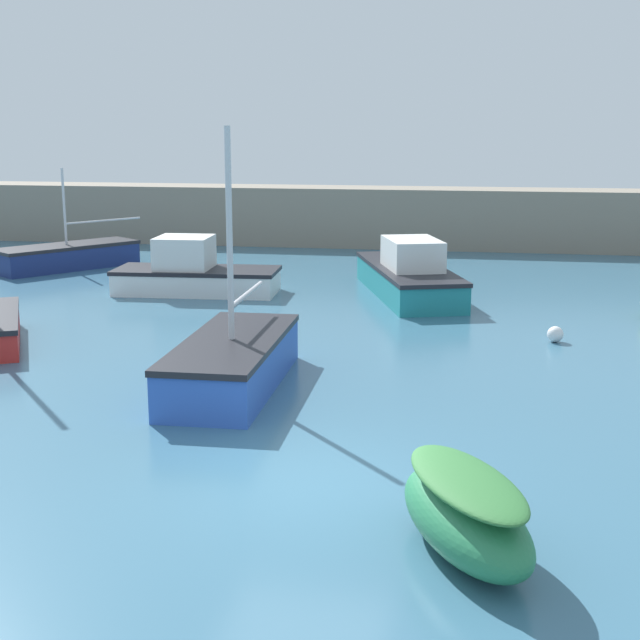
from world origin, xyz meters
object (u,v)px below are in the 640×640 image
Objects in this scene: sailboat_short_mast at (67,256)px; motorboat_grey_hull at (409,275)px; cabin_cruiser_white at (193,273)px; sailboat_twin_hulled at (232,362)px; mooring_buoy_white at (555,334)px; rowboat_with_red_cover at (465,513)px.

motorboat_grey_hull is at bearing 112.53° from sailboat_short_mast.
motorboat_grey_hull is at bearing 2.76° from cabin_cruiser_white.
sailboat_short_mast is (-9.83, 13.39, -0.07)m from sailboat_twin_hulled.
sailboat_twin_hulled is 13.40× the size of mooring_buoy_white.
sailboat_twin_hulled is at bearing -143.33° from mooring_buoy_white.
sailboat_twin_hulled is at bearing -71.23° from cabin_cruiser_white.
sailboat_twin_hulled is (-2.73, -10.27, -0.12)m from motorboat_grey_hull.
sailboat_twin_hulled reaches higher than mooring_buoy_white.
mooring_buoy_white is (3.91, -5.33, -0.45)m from motorboat_grey_hull.
rowboat_with_red_cover is at bearing -100.04° from mooring_buoy_white.
sailboat_short_mast is 18.51m from mooring_buoy_white.
rowboat_with_red_cover is 0.44× the size of motorboat_grey_hull.
sailboat_twin_hulled is at bearing 72.75° from sailboat_short_mast.
cabin_cruiser_white is at bearing 93.95° from sailboat_short_mast.
sailboat_twin_hulled is at bearing -169.26° from rowboat_with_red_cover.
rowboat_with_red_cover is at bearing 35.23° from sailboat_twin_hulled.
cabin_cruiser_white is at bearing 156.19° from mooring_buoy_white.
sailboat_short_mast is (-14.48, 19.72, -0.08)m from rowboat_with_red_cover.
sailboat_short_mast reaches higher than mooring_buoy_white.
motorboat_grey_hull reaches higher than cabin_cruiser_white.
cabin_cruiser_white is 0.75× the size of motorboat_grey_hull.
mooring_buoy_white is (2.00, 11.28, -0.34)m from rowboat_with_red_cover.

